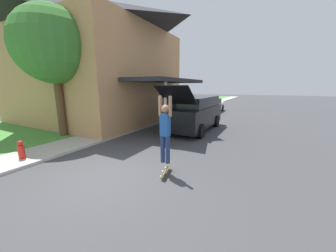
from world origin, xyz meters
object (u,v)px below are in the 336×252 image
lawn_tree_near (53,46)px  lawn_tree_far (145,48)px  fire_hydrant (21,150)px  skateboard (166,170)px  skateboarder (165,129)px  car_down_street (212,106)px  suv_parked (195,112)px

lawn_tree_near → lawn_tree_far: 7.31m
fire_hydrant → skateboard: bearing=16.5°
lawn_tree_near → skateboarder: size_ratio=3.14×
car_down_street → lawn_tree_near: bearing=-107.1°
skateboarder → fire_hydrant: bearing=-162.4°
lawn_tree_far → skateboarder: size_ratio=3.66×
car_down_street → fire_hydrant: 16.12m
lawn_tree_far → fire_hydrant: lawn_tree_far is taller
suv_parked → lawn_tree_far: bearing=154.0°
lawn_tree_far → car_down_street: lawn_tree_far is taller
lawn_tree_near → car_down_street: (4.08, 13.26, -3.77)m
car_down_street → skateboarder: skateboarder is taller
lawn_tree_far → fire_hydrant: 11.27m
lawn_tree_near → car_down_street: bearing=72.9°
skateboard → skateboarder: bearing=128.0°
lawn_tree_far → skateboard: size_ratio=8.76×
lawn_tree_near → lawn_tree_far: bearing=88.7°
fire_hydrant → skateboarder: bearing=17.6°
fire_hydrant → lawn_tree_far: bearing=99.5°
skateboard → car_down_street: bearing=100.3°
lawn_tree_far → car_down_street: bearing=57.0°
lawn_tree_near → car_down_street: 14.38m
skateboarder → fire_hydrant: (-4.82, -1.52, -0.94)m
skateboard → fire_hydrant: (-4.88, -1.45, 0.27)m
car_down_street → skateboarder: 14.68m
skateboarder → skateboard: (0.06, -0.08, -1.21)m
lawn_tree_near → fire_hydrant: bearing=-55.8°
suv_parked → skateboard: (1.27, -5.90, -0.91)m
suv_parked → car_down_street: (-1.36, 8.61, -0.42)m
skateboarder → fire_hydrant: size_ratio=3.04×
lawn_tree_far → suv_parked: (5.27, -2.58, -4.44)m
suv_parked → fire_hydrant: bearing=-116.1°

